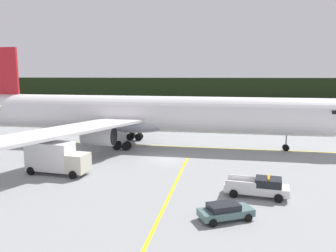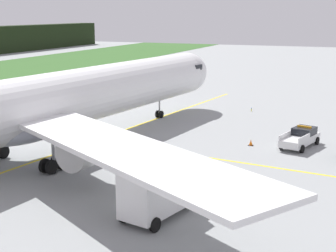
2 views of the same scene
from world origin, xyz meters
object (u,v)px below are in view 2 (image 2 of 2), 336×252
Objects in this scene: airliner at (44,106)px; apron_cone at (251,143)px; catering_truck at (163,187)px; ops_pickup_truck at (301,137)px.

airliner reaches higher than apron_cone.
airliner is 20.15m from apron_cone.
catering_truck reaches higher than apron_cone.
ops_pickup_truck is (12.65, -20.74, -3.85)m from airliner.
airliner is 10.29× the size of ops_pickup_truck.
ops_pickup_truck is at bearing -15.27° from catering_truck.
airliner is 103.09× the size of apron_cone.
catering_truck is at bearing -119.10° from airliner.
ops_pickup_truck is at bearing -58.62° from airliner.
ops_pickup_truck is 0.82× the size of catering_truck.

